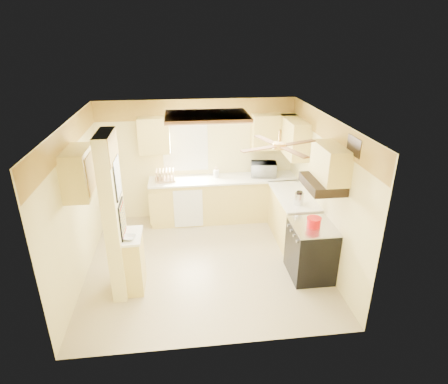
{
  "coord_description": "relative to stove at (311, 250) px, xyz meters",
  "views": [
    {
      "loc": [
        -0.35,
        -5.52,
        3.73
      ],
      "look_at": [
        0.36,
        0.35,
        1.17
      ],
      "focal_mm": 30.0,
      "sensor_mm": 36.0,
      "label": 1
    }
  ],
  "objects": [
    {
      "name": "range_hood",
      "position": [
        0.07,
        0.0,
        1.16
      ],
      "size": [
        0.5,
        0.76,
        0.14
      ],
      "primitive_type": "cube",
      "color": "black",
      "rests_on": "upper_cab_over_stove"
    },
    {
      "name": "countertop_back",
      "position": [
        -1.17,
        2.14,
        0.46
      ],
      "size": [
        3.04,
        0.64,
        0.04
      ],
      "primitive_type": "cube",
      "color": "white",
      "rests_on": "lower_cabinets_back"
    },
    {
      "name": "wall_right",
      "position": [
        0.33,
        0.55,
        0.79
      ],
      "size": [
        0.0,
        3.8,
        3.8
      ],
      "primitive_type": "plane",
      "rotation": [
        1.57,
        0.0,
        -1.57
      ],
      "color": "#F2E194",
      "rests_on": "floor"
    },
    {
      "name": "upper_cab_back_right",
      "position": [
        -0.12,
        2.27,
        1.39
      ],
      "size": [
        0.9,
        0.35,
        0.7
      ],
      "primitive_type": "cube",
      "color": "#EFD96C",
      "rests_on": "wall_back"
    },
    {
      "name": "countertop_right",
      "position": [
        0.02,
        1.15,
        0.46
      ],
      "size": [
        0.64,
        1.44,
        0.04
      ],
      "primitive_type": "cube",
      "color": "white",
      "rests_on": "lower_cabinets_right"
    },
    {
      "name": "partition_column",
      "position": [
        -3.02,
        0.0,
        0.79
      ],
      "size": [
        0.2,
        0.7,
        2.5
      ],
      "primitive_type": "cube",
      "color": "#F2E194",
      "rests_on": "floor"
    },
    {
      "name": "wall_back",
      "position": [
        -1.67,
        2.45,
        0.79
      ],
      "size": [
        4.0,
        0.0,
        4.0
      ],
      "primitive_type": "plane",
      "rotation": [
        1.57,
        0.0,
        0.0
      ],
      "color": "#F2E194",
      "rests_on": "floor"
    },
    {
      "name": "window",
      "position": [
        -1.92,
        2.44,
        1.09
      ],
      "size": [
        0.92,
        0.02,
        1.02
      ],
      "color": "white",
      "rests_on": "wall_back"
    },
    {
      "name": "partition_ledge",
      "position": [
        -2.8,
        0.0,
        -0.01
      ],
      "size": [
        0.25,
        0.55,
        0.9
      ],
      "primitive_type": "cube",
      "color": "#EFD96C",
      "rests_on": "floor"
    },
    {
      "name": "ledge_top",
      "position": [
        -2.8,
        0.0,
        0.46
      ],
      "size": [
        0.28,
        0.58,
        0.04
      ],
      "primitive_type": "cube",
      "color": "white",
      "rests_on": "partition_ledge"
    },
    {
      "name": "dishwasher_panel",
      "position": [
        -1.92,
        1.84,
        -0.03
      ],
      "size": [
        0.58,
        0.02,
        0.8
      ],
      "primitive_type": "cube",
      "color": "white",
      "rests_on": "lower_cabinets_back"
    },
    {
      "name": "upper_cab_back_left",
      "position": [
        -2.52,
        2.27,
        1.39
      ],
      "size": [
        0.6,
        0.35,
        0.7
      ],
      "primitive_type": "cube",
      "color": "#EFD96C",
      "rests_on": "wall_back"
    },
    {
      "name": "lower_cabinets_right",
      "position": [
        0.03,
        1.15,
        -0.01
      ],
      "size": [
        0.6,
        1.4,
        0.9
      ],
      "primitive_type": "cube",
      "color": "#EFD96C",
      "rests_on": "floor"
    },
    {
      "name": "wall_left",
      "position": [
        -3.67,
        0.55,
        0.79
      ],
      "size": [
        0.0,
        3.8,
        3.8
      ],
      "primitive_type": "plane",
      "rotation": [
        1.57,
        0.0,
        1.57
      ],
      "color": "#F2E194",
      "rests_on": "floor"
    },
    {
      "name": "dutch_oven",
      "position": [
        -0.01,
        -0.03,
        0.53
      ],
      "size": [
        0.23,
        0.23,
        0.15
      ],
      "color": "red",
      "rests_on": "stove"
    },
    {
      "name": "wall_front",
      "position": [
        -1.67,
        -1.35,
        0.79
      ],
      "size": [
        4.0,
        0.0,
        4.0
      ],
      "primitive_type": "plane",
      "rotation": [
        -1.57,
        0.0,
        0.0
      ],
      "color": "#F2E194",
      "rests_on": "floor"
    },
    {
      "name": "upper_cab_right",
      "position": [
        0.16,
        1.8,
        1.39
      ],
      "size": [
        0.35,
        1.0,
        0.7
      ],
      "primitive_type": "cube",
      "color": "#EFD96C",
      "rests_on": "wall_right"
    },
    {
      "name": "microwave",
      "position": [
        -0.32,
        2.18,
        0.62
      ],
      "size": [
        0.57,
        0.42,
        0.29
      ],
      "primitive_type": "imported",
      "rotation": [
        0.0,
        0.0,
        2.99
      ],
      "color": "white",
      "rests_on": "countertop_back"
    },
    {
      "name": "floor",
      "position": [
        -1.67,
        0.55,
        -0.46
      ],
      "size": [
        4.0,
        4.0,
        0.0
      ],
      "primitive_type": "plane",
      "color": "tan",
      "rests_on": "ground"
    },
    {
      "name": "stove",
      "position": [
        0.0,
        0.0,
        0.0
      ],
      "size": [
        0.68,
        0.77,
        0.92
      ],
      "color": "black",
      "rests_on": "floor"
    },
    {
      "name": "utensil_crock",
      "position": [
        -1.31,
        2.23,
        0.56
      ],
      "size": [
        0.12,
        0.12,
        0.23
      ],
      "color": "white",
      "rests_on": "countertop_back"
    },
    {
      "name": "ceiling",
      "position": [
        -1.67,
        0.55,
        2.04
      ],
      "size": [
        4.0,
        4.0,
        0.0
      ],
      "primitive_type": "plane",
      "rotation": [
        3.14,
        0.0,
        0.0
      ],
      "color": "white",
      "rests_on": "wall_back"
    },
    {
      "name": "upper_cab_over_stove",
      "position": [
        0.16,
        0.0,
        1.49
      ],
      "size": [
        0.35,
        0.76,
        0.52
      ],
      "primitive_type": "cube",
      "color": "#EFD96C",
      "rests_on": "wall_right"
    },
    {
      "name": "poster_menu",
      "position": [
        -2.91,
        0.0,
        1.39
      ],
      "size": [
        0.02,
        0.42,
        0.57
      ],
      "color": "black",
      "rests_on": "partition_column"
    },
    {
      "name": "wallpaper_border",
      "position": [
        -1.67,
        2.43,
        1.84
      ],
      "size": [
        4.0,
        0.02,
        0.4
      ],
      "primitive_type": "cube",
      "color": "gold",
      "rests_on": "wall_back"
    },
    {
      "name": "ceiling_fan",
      "position": [
        -0.67,
        -0.15,
        1.83
      ],
      "size": [
        1.15,
        1.15,
        0.26
      ],
      "color": "gold",
      "rests_on": "ceiling"
    },
    {
      "name": "lower_cabinets_back",
      "position": [
        -1.17,
        2.15,
        -0.01
      ],
      "size": [
        3.0,
        0.6,
        0.9
      ],
      "primitive_type": "cube",
      "color": "#EFD96C",
      "rests_on": "floor"
    },
    {
      "name": "ceiling_light_panel",
      "position": [
        -1.57,
        1.05,
        2.0
      ],
      "size": [
        1.35,
        0.95,
        0.06
      ],
      "color": "brown",
      "rests_on": "ceiling"
    },
    {
      "name": "vent_grate",
      "position": [
        0.31,
        -0.35,
        1.84
      ],
      "size": [
        0.02,
        0.4,
        0.25
      ],
      "primitive_type": "cube",
      "color": "black",
      "rests_on": "wall_right"
    },
    {
      "name": "kettle",
      "position": [
        -0.02,
        0.73,
        0.59
      ],
      "size": [
        0.16,
        0.16,
        0.25
      ],
      "color": "silver",
      "rests_on": "countertop_right"
    },
    {
      "name": "bowl",
      "position": [
        -2.82,
        -0.12,
        0.5
      ],
      "size": [
        0.23,
        0.23,
        0.05
      ],
      "primitive_type": "imported",
      "rotation": [
        0.0,
        0.0,
        -0.23
      ],
      "color": "white",
      "rests_on": "ledge_top"
    },
    {
      "name": "upper_cab_left_wall",
      "position": [
        -3.49,
        0.3,
        1.39
      ],
      "size": [
        0.35,
        0.75,
        0.7
      ],
      "primitive_type": "cube",
      "color": "#EFD96C",
      "rests_on": "wall_left"
    },
    {
      "name": "dish_rack",
      "position": [
        -2.36,
        2.14,
        0.56
      ],
      "size": [
        0.42,
        0.33,
        0.23
      ],
      "color": "tan",
      "rests_on": "countertop_back"
    },
    {
      "name": "poster_nashville",
      "position": [
        -2.91,
        0.0,
        0.74
      ],
      "size": [
        0.02,
        0.42,
        0.57
      ],
      "color": "black",
      "rests_on": "partition_column"
    }
  ]
}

